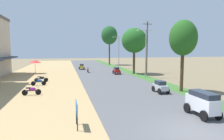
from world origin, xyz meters
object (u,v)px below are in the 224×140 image
at_px(car_hatchback_red, 116,70).
at_px(motorbike_ahead_second, 88,70).
at_px(utility_pole_near, 147,46).
at_px(car_hatchback_silver, 160,86).
at_px(parked_motorbike_nearest, 32,90).
at_px(parked_motorbike_second, 39,81).
at_px(car_sedan_yellow, 82,66).
at_px(parked_motorbike_third, 42,78).
at_px(vendor_umbrella, 35,61).
at_px(median_tree_nearest, 183,38).
at_px(median_tree_third, 109,35).
at_px(median_tree_second, 134,41).
at_px(streetlamp_near, 146,50).
at_px(car_van_white, 202,102).
at_px(street_signboard, 77,110).
at_px(streetlamp_mid, 119,50).

bearing_deg(car_hatchback_red, motorbike_ahead_second, 142.51).
distance_m(utility_pole_near, car_hatchback_silver, 18.31).
relative_size(parked_motorbike_nearest, parked_motorbike_second, 1.00).
bearing_deg(car_sedan_yellow, parked_motorbike_third, -113.43).
height_order(vendor_umbrella, median_tree_nearest, median_tree_nearest).
bearing_deg(median_tree_third, vendor_umbrella, -136.44).
distance_m(parked_motorbike_nearest, median_tree_nearest, 16.20).
xyz_separation_m(car_sedan_yellow, motorbike_ahead_second, (0.69, -6.17, -0.17)).
bearing_deg(vendor_umbrella, parked_motorbike_second, -80.48).
distance_m(parked_motorbike_nearest, car_hatchback_red, 18.25).
xyz_separation_m(median_tree_nearest, car_hatchback_red, (-3.10, 15.43, -4.91)).
distance_m(parked_motorbike_second, car_sedan_yellow, 19.37).
bearing_deg(utility_pole_near, median_tree_second, -156.74).
xyz_separation_m(utility_pole_near, motorbike_ahead_second, (-11.08, 2.42, -4.49)).
height_order(median_tree_nearest, median_tree_second, median_tree_second).
xyz_separation_m(vendor_umbrella, streetlamp_near, (17.74, -9.23, 2.13)).
bearing_deg(parked_motorbike_third, parked_motorbike_nearest, -90.25).
xyz_separation_m(parked_motorbike_nearest, motorbike_ahead_second, (7.43, 17.24, 0.02)).
relative_size(median_tree_nearest, car_sedan_yellow, 3.32).
xyz_separation_m(utility_pole_near, car_sedan_yellow, (-11.77, 8.59, -4.32)).
bearing_deg(car_hatchback_silver, median_tree_nearest, 4.15).
bearing_deg(car_van_white, street_signboard, 179.58).
bearing_deg(street_signboard, parked_motorbike_nearest, 112.69).
bearing_deg(car_hatchback_silver, streetlamp_near, 74.79).
xyz_separation_m(median_tree_second, car_van_white, (-3.35, -22.68, -5.04)).
bearing_deg(parked_motorbike_nearest, street_signboard, -67.31).
bearing_deg(streetlamp_mid, utility_pole_near, -73.51).
relative_size(vendor_umbrella, median_tree_nearest, 0.34).
xyz_separation_m(parked_motorbike_third, utility_pole_near, (18.48, 6.90, 4.51)).
bearing_deg(parked_motorbike_nearest, median_tree_second, 41.18).
relative_size(parked_motorbike_third, streetlamp_mid, 0.24).
bearing_deg(street_signboard, streetlamp_mid, 70.71).
height_order(car_van_white, car_hatchback_red, car_van_white).
distance_m(parked_motorbike_third, car_van_white, 20.92).
bearing_deg(median_tree_third, car_hatchback_red, -99.28).
height_order(parked_motorbike_second, car_hatchback_silver, car_hatchback_silver).
xyz_separation_m(median_tree_third, car_hatchback_silver, (-2.90, -36.76, -7.68)).
xyz_separation_m(parked_motorbike_second, car_hatchback_silver, (12.72, -7.26, 0.19)).
bearing_deg(car_sedan_yellow, car_hatchback_red, -61.06).
bearing_deg(parked_motorbike_second, parked_motorbike_third, 89.33).
distance_m(median_tree_nearest, utility_pole_near, 16.96).
xyz_separation_m(median_tree_third, car_hatchback_red, (-3.46, -21.15, -7.68)).
distance_m(parked_motorbike_nearest, motorbike_ahead_second, 18.77).
relative_size(streetlamp_mid, car_hatchback_red, 3.72).
bearing_deg(car_hatchback_red, median_tree_third, 80.72).
distance_m(street_signboard, median_tree_nearest, 14.33).
bearing_deg(car_sedan_yellow, median_tree_second, -48.84).
distance_m(street_signboard, median_tree_second, 25.90).
bearing_deg(streetlamp_mid, car_hatchback_silver, -96.23).
xyz_separation_m(street_signboard, car_van_white, (8.25, -0.06, -0.08)).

